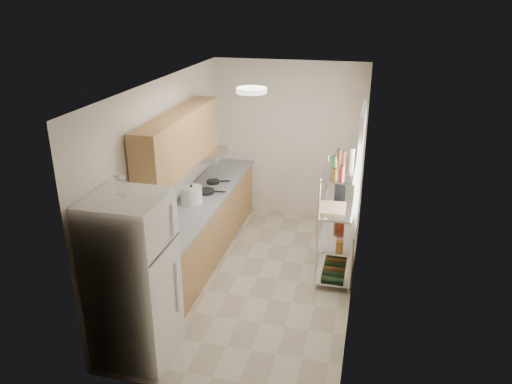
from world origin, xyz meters
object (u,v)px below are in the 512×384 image
rice_cooker (192,195)px  cutting_board (332,208)px  frying_pan_large (206,191)px  espresso_machine (341,188)px  refrigerator (133,279)px

rice_cooker → cutting_board: (1.91, -0.02, 0.01)m
frying_pan_large → espresso_machine: (1.91, 0.02, 0.22)m
frying_pan_large → cutting_board: (1.84, -0.41, 0.10)m
rice_cooker → frying_pan_large: size_ratio=1.15×
rice_cooker → cutting_board: 1.91m
refrigerator → rice_cooker: 1.99m
frying_pan_large → espresso_machine: size_ratio=0.98×
cutting_board → espresso_machine: 0.45m
espresso_machine → refrigerator: bearing=-123.9°
refrigerator → espresso_machine: 3.04m
rice_cooker → espresso_machine: bearing=11.7°
cutting_board → espresso_machine: espresso_machine is taller
refrigerator → rice_cooker: refrigerator is taller
frying_pan_large → rice_cooker: bearing=-108.4°
rice_cooker → cutting_board: bearing=-0.7°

